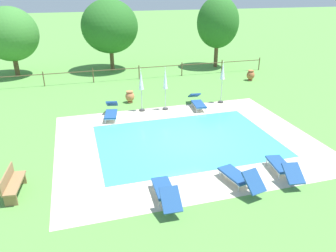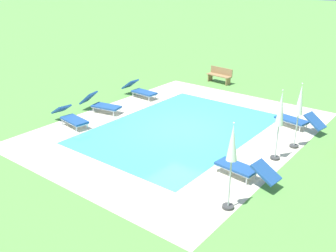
{
  "view_description": "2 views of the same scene",
  "coord_description": "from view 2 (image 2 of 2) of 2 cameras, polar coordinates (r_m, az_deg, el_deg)",
  "views": [
    {
      "loc": [
        -4.53,
        -12.56,
        6.54
      ],
      "look_at": [
        -0.73,
        0.5,
        0.6
      ],
      "focal_mm": 34.64,
      "sensor_mm": 36.0,
      "label": 1
    },
    {
      "loc": [
        11.54,
        8.39,
        5.92
      ],
      "look_at": [
        1.42,
        0.49,
        0.7
      ],
      "focal_mm": 40.63,
      "sensor_mm": 36.0,
      "label": 2
    }
  ],
  "objects": [
    {
      "name": "ground_plane",
      "position": [
        15.44,
        1.79,
        -0.41
      ],
      "size": [
        160.0,
        160.0,
        0.0
      ],
      "primitive_type": "plane",
      "color": "#599342"
    },
    {
      "name": "pool_deck_paving",
      "position": [
        15.44,
        1.79,
        -0.4
      ],
      "size": [
        11.55,
        9.13,
        0.01
      ],
      "primitive_type": "cube",
      "color": "beige",
      "rests_on": "ground"
    },
    {
      "name": "swimming_pool_water",
      "position": [
        15.44,
        1.79,
        -0.4
      ],
      "size": [
        7.97,
        5.55,
        0.01
      ],
      "primitive_type": "cube",
      "color": "#42CCD6",
      "rests_on": "ground"
    },
    {
      "name": "pool_coping_rim",
      "position": [
        15.44,
        1.79,
        -0.38
      ],
      "size": [
        8.45,
        6.03,
        0.01
      ],
      "color": "beige",
      "rests_on": "ground"
    },
    {
      "name": "sun_lounger_north_near_steps",
      "position": [
        11.87,
        11.42,
        -6.28
      ],
      "size": [
        0.82,
        2.11,
        0.74
      ],
      "color": "navy",
      "rests_on": "ground"
    },
    {
      "name": "sun_lounger_north_mid",
      "position": [
        19.33,
        -4.22,
        5.39
      ],
      "size": [
        0.68,
        2.03,
        0.83
      ],
      "color": "navy",
      "rests_on": "ground"
    },
    {
      "name": "sun_lounger_north_far",
      "position": [
        16.17,
        18.93,
        0.8
      ],
      "size": [
        0.98,
        2.1,
        0.8
      ],
      "color": "navy",
      "rests_on": "ground"
    },
    {
      "name": "sun_lounger_north_end",
      "position": [
        16.18,
        -14.42,
        1.32
      ],
      "size": [
        0.9,
        2.11,
        0.76
      ],
      "color": "navy",
      "rests_on": "ground"
    },
    {
      "name": "sun_lounger_south_near_corner",
      "position": [
        17.43,
        -10.01,
        3.25
      ],
      "size": [
        0.97,
        2.04,
        0.88
      ],
      "color": "navy",
      "rests_on": "ground"
    },
    {
      "name": "patio_umbrella_closed_row_west",
      "position": [
        14.0,
        19.14,
        3.05
      ],
      "size": [
        0.32,
        0.32,
        2.41
      ],
      "color": "#383838",
      "rests_on": "ground"
    },
    {
      "name": "patio_umbrella_closed_row_mid_west",
      "position": [
        12.86,
        16.47,
        1.77
      ],
      "size": [
        0.32,
        0.32,
        2.46
      ],
      "color": "#383838",
      "rests_on": "ground"
    },
    {
      "name": "patio_umbrella_closed_row_east",
      "position": [
        9.75,
        9.59,
        -3.54
      ],
      "size": [
        0.32,
        0.32,
        2.5
      ],
      "color": "#383838",
      "rests_on": "ground"
    },
    {
      "name": "wooden_bench_lawn_side",
      "position": [
        22.07,
        7.79,
        7.62
      ],
      "size": [
        0.61,
        1.54,
        0.87
      ],
      "color": "#937047",
      "rests_on": "ground"
    }
  ]
}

